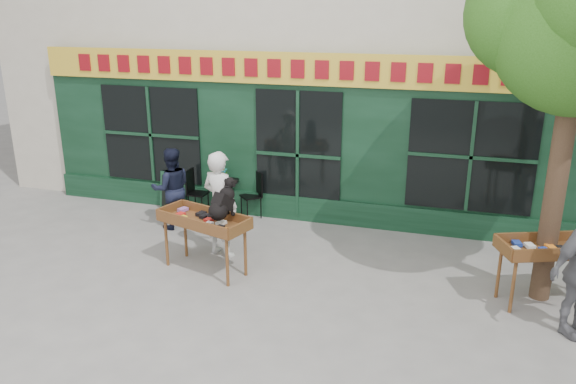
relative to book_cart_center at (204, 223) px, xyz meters
name	(u,v)px	position (x,y,z in m)	size (l,w,h in m)	color
ground	(259,268)	(0.79, 0.33, -0.82)	(80.00, 80.00, 0.00)	slate
book_cart_center	(204,223)	(0.00, 0.00, 0.00)	(1.62, 1.04, 0.99)	brown
dog	(222,198)	(0.35, -0.05, 0.47)	(0.34, 0.60, 0.60)	black
woman	(220,204)	(0.00, 0.65, 0.10)	(0.67, 0.44, 1.84)	silver
book_cart_right	(554,251)	(5.17, 0.47, 0.00)	(1.62, 1.13, 0.99)	brown
bistro_table	(225,190)	(-0.70, 2.45, -0.28)	(0.60, 0.60, 0.76)	black
bistro_chair_left	(194,188)	(-1.34, 2.35, -0.26)	(0.37, 0.36, 0.95)	black
bistro_chair_right	(255,191)	(-0.09, 2.57, -0.26)	(0.51, 0.51, 0.95)	black
potted_plant	(224,173)	(-0.70, 2.45, 0.08)	(0.14, 0.10, 0.27)	gray
man_left	(172,189)	(-1.40, 1.55, -0.03)	(0.77, 0.60, 1.58)	black
chalkboard	(173,191)	(-1.92, 2.52, -0.42)	(0.58, 0.26, 0.79)	black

